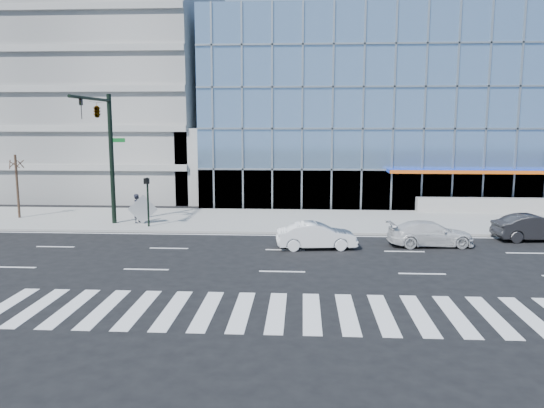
{
  "coord_description": "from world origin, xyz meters",
  "views": [
    {
      "loc": [
        0.84,
        -26.28,
        6.37
      ],
      "look_at": [
        -0.84,
        3.0,
        1.9
      ],
      "focal_mm": 35.0,
      "sensor_mm": 36.0,
      "label": 1
    }
  ],
  "objects_px": {
    "traffic_signal": "(101,127)",
    "dark_sedan": "(534,228)",
    "tilted_panel": "(143,209)",
    "pedestrian": "(138,208)",
    "ped_signal_post": "(147,194)",
    "street_tree_near": "(16,163)",
    "white_sedan": "(316,236)",
    "white_suv": "(430,234)"
  },
  "relations": [
    {
      "from": "ped_signal_post",
      "to": "white_suv",
      "type": "bearing_deg",
      "value": -12.43
    },
    {
      "from": "pedestrian",
      "to": "tilted_panel",
      "type": "relative_size",
      "value": 1.41
    },
    {
      "from": "street_tree_near",
      "to": "pedestrian",
      "type": "height_order",
      "value": "street_tree_near"
    },
    {
      "from": "white_sedan",
      "to": "pedestrian",
      "type": "xyz_separation_m",
      "value": [
        -11.11,
        5.73,
        0.4
      ]
    },
    {
      "from": "street_tree_near",
      "to": "tilted_panel",
      "type": "height_order",
      "value": "street_tree_near"
    },
    {
      "from": "tilted_panel",
      "to": "white_suv",
      "type": "bearing_deg",
      "value": -31.22
    },
    {
      "from": "tilted_panel",
      "to": "dark_sedan",
      "type": "bearing_deg",
      "value": -23.44
    },
    {
      "from": "street_tree_near",
      "to": "tilted_panel",
      "type": "distance_m",
      "value": 9.44
    },
    {
      "from": "white_sedan",
      "to": "pedestrian",
      "type": "relative_size",
      "value": 2.22
    },
    {
      "from": "traffic_signal",
      "to": "dark_sedan",
      "type": "xyz_separation_m",
      "value": [
        24.58,
        -1.57,
        -5.45
      ]
    },
    {
      "from": "white_sedan",
      "to": "dark_sedan",
      "type": "bearing_deg",
      "value": -84.63
    },
    {
      "from": "white_suv",
      "to": "pedestrian",
      "type": "distance_m",
      "value": 17.77
    },
    {
      "from": "traffic_signal",
      "to": "dark_sedan",
      "type": "relative_size",
      "value": 1.84
    },
    {
      "from": "ped_signal_post",
      "to": "white_sedan",
      "type": "xyz_separation_m",
      "value": [
        10.09,
        -4.51,
        -1.47
      ]
    },
    {
      "from": "ped_signal_post",
      "to": "white_suv",
      "type": "height_order",
      "value": "ped_signal_post"
    },
    {
      "from": "dark_sedan",
      "to": "tilted_panel",
      "type": "distance_m",
      "value": 22.87
    },
    {
      "from": "white_sedan",
      "to": "white_suv",
      "type": "bearing_deg",
      "value": -87.57
    },
    {
      "from": "ped_signal_post",
      "to": "dark_sedan",
      "type": "distance_m",
      "value": 22.22
    },
    {
      "from": "traffic_signal",
      "to": "tilted_panel",
      "type": "bearing_deg",
      "value": 34.17
    },
    {
      "from": "ped_signal_post",
      "to": "white_suv",
      "type": "relative_size",
      "value": 0.67
    },
    {
      "from": "ped_signal_post",
      "to": "white_sedan",
      "type": "distance_m",
      "value": 11.15
    },
    {
      "from": "dark_sedan",
      "to": "white_suv",
      "type": "bearing_deg",
      "value": 99.25
    },
    {
      "from": "dark_sedan",
      "to": "tilted_panel",
      "type": "height_order",
      "value": "tilted_panel"
    },
    {
      "from": "dark_sedan",
      "to": "tilted_panel",
      "type": "bearing_deg",
      "value": 77.13
    },
    {
      "from": "dark_sedan",
      "to": "pedestrian",
      "type": "xyz_separation_m",
      "value": [
        -23.11,
        3.16,
        0.35
      ]
    },
    {
      "from": "white_suv",
      "to": "tilted_panel",
      "type": "height_order",
      "value": "tilted_panel"
    },
    {
      "from": "white_sedan",
      "to": "pedestrian",
      "type": "bearing_deg",
      "value": 56.03
    },
    {
      "from": "traffic_signal",
      "to": "tilted_panel",
      "type": "height_order",
      "value": "traffic_signal"
    },
    {
      "from": "white_suv",
      "to": "ped_signal_post",
      "type": "bearing_deg",
      "value": 73.24
    },
    {
      "from": "white_suv",
      "to": "dark_sedan",
      "type": "height_order",
      "value": "dark_sedan"
    },
    {
      "from": "traffic_signal",
      "to": "street_tree_near",
      "type": "relative_size",
      "value": 1.89
    },
    {
      "from": "ped_signal_post",
      "to": "dark_sedan",
      "type": "bearing_deg",
      "value": -5.03
    },
    {
      "from": "ped_signal_post",
      "to": "white_sedan",
      "type": "height_order",
      "value": "ped_signal_post"
    },
    {
      "from": "ped_signal_post",
      "to": "dark_sedan",
      "type": "height_order",
      "value": "ped_signal_post"
    },
    {
      "from": "street_tree_near",
      "to": "pedestrian",
      "type": "bearing_deg",
      "value": -8.98
    },
    {
      "from": "traffic_signal",
      "to": "dark_sedan",
      "type": "distance_m",
      "value": 25.23
    },
    {
      "from": "ped_signal_post",
      "to": "tilted_panel",
      "type": "bearing_deg",
      "value": 123.55
    },
    {
      "from": "dark_sedan",
      "to": "pedestrian",
      "type": "relative_size",
      "value": 2.36
    },
    {
      "from": "street_tree_near",
      "to": "dark_sedan",
      "type": "height_order",
      "value": "street_tree_near"
    },
    {
      "from": "ped_signal_post",
      "to": "white_suv",
      "type": "xyz_separation_m",
      "value": [
        16.09,
        -3.55,
        -1.5
      ]
    },
    {
      "from": "traffic_signal",
      "to": "ped_signal_post",
      "type": "distance_m",
      "value": 4.75
    },
    {
      "from": "traffic_signal",
      "to": "pedestrian",
      "type": "height_order",
      "value": "traffic_signal"
    }
  ]
}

